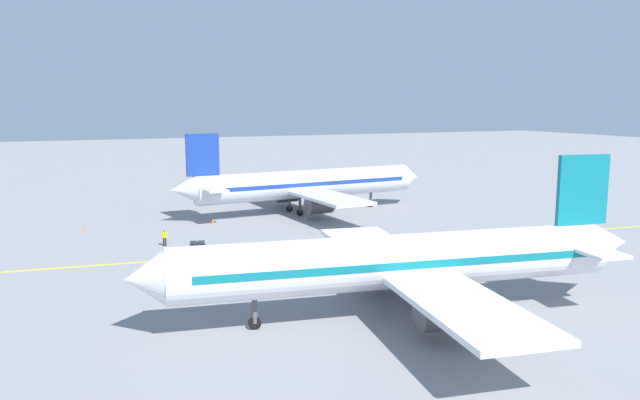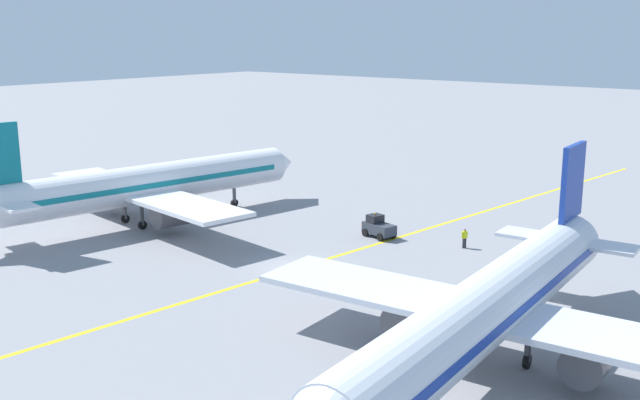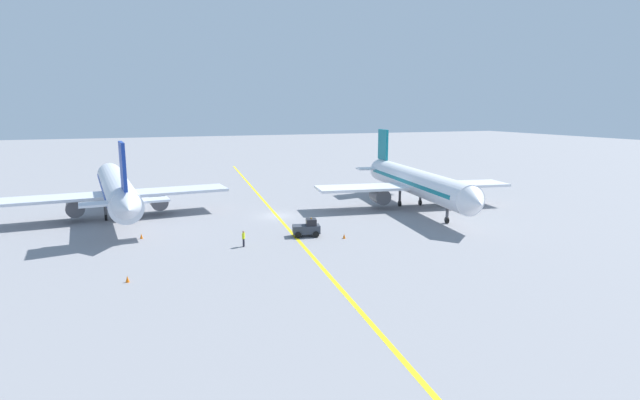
{
  "view_description": "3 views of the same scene",
  "coord_description": "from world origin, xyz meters",
  "px_view_note": "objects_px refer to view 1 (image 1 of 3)",
  "views": [
    {
      "loc": [
        54.83,
        -22.81,
        14.24
      ],
      "look_at": [
        -1.33,
        1.11,
        4.67
      ],
      "focal_mm": 35.0,
      "sensor_mm": 36.0,
      "label": 1
    },
    {
      "loc": [
        -35.84,
        41.24,
        17.84
      ],
      "look_at": [
        0.2,
        -3.37,
        4.8
      ],
      "focal_mm": 42.0,
      "sensor_mm": 36.0,
      "label": 2
    },
    {
      "loc": [
        -17.86,
        -62.29,
        13.97
      ],
      "look_at": [
        5.12,
        -2.61,
        2.24
      ],
      "focal_mm": 28.0,
      "sensor_mm": 36.0,
      "label": 3
    }
  ],
  "objects_px": {
    "airplane_at_gate": "(305,185)",
    "traffic_cone_by_wingtip": "(178,271)",
    "ground_crew_worker": "(165,237)",
    "airplane_adjacent_stand": "(403,262)",
    "traffic_cone_near_nose": "(84,228)",
    "traffic_cone_mid_apron": "(213,221)",
    "baggage_tug_dark": "(198,252)"
  },
  "relations": [
    {
      "from": "ground_crew_worker",
      "to": "airplane_adjacent_stand",
      "type": "bearing_deg",
      "value": 22.66
    },
    {
      "from": "ground_crew_worker",
      "to": "traffic_cone_by_wingtip",
      "type": "xyz_separation_m",
      "value": [
        10.96,
        -0.71,
        -0.63
      ]
    },
    {
      "from": "baggage_tug_dark",
      "to": "airplane_adjacent_stand",
      "type": "bearing_deg",
      "value": 26.1
    },
    {
      "from": "traffic_cone_mid_apron",
      "to": "baggage_tug_dark",
      "type": "bearing_deg",
      "value": -17.53
    },
    {
      "from": "airplane_adjacent_stand",
      "to": "traffic_cone_near_nose",
      "type": "distance_m",
      "value": 42.81
    },
    {
      "from": "traffic_cone_near_nose",
      "to": "traffic_cone_mid_apron",
      "type": "bearing_deg",
      "value": 84.09
    },
    {
      "from": "airplane_adjacent_stand",
      "to": "baggage_tug_dark",
      "type": "distance_m",
      "value": 22.11
    },
    {
      "from": "ground_crew_worker",
      "to": "traffic_cone_by_wingtip",
      "type": "distance_m",
      "value": 11.01
    },
    {
      "from": "airplane_at_gate",
      "to": "airplane_adjacent_stand",
      "type": "xyz_separation_m",
      "value": [
        39.41,
        -8.65,
        0.0
      ]
    },
    {
      "from": "airplane_at_gate",
      "to": "traffic_cone_by_wingtip",
      "type": "xyz_separation_m",
      "value": [
        23.13,
        -20.73,
        -3.43
      ]
    },
    {
      "from": "ground_crew_worker",
      "to": "traffic_cone_by_wingtip",
      "type": "bearing_deg",
      "value": -3.7
    },
    {
      "from": "airplane_at_gate",
      "to": "airplane_adjacent_stand",
      "type": "height_order",
      "value": "same"
    },
    {
      "from": "traffic_cone_mid_apron",
      "to": "airplane_adjacent_stand",
      "type": "bearing_deg",
      "value": 6.47
    },
    {
      "from": "airplane_at_gate",
      "to": "ground_crew_worker",
      "type": "bearing_deg",
      "value": -58.71
    },
    {
      "from": "traffic_cone_near_nose",
      "to": "traffic_cone_by_wingtip",
      "type": "distance_m",
      "value": 23.08
    },
    {
      "from": "baggage_tug_dark",
      "to": "ground_crew_worker",
      "type": "relative_size",
      "value": 1.94
    },
    {
      "from": "airplane_at_gate",
      "to": "traffic_cone_by_wingtip",
      "type": "distance_m",
      "value": 31.25
    },
    {
      "from": "baggage_tug_dark",
      "to": "traffic_cone_near_nose",
      "type": "height_order",
      "value": "baggage_tug_dark"
    },
    {
      "from": "ground_crew_worker",
      "to": "traffic_cone_by_wingtip",
      "type": "height_order",
      "value": "ground_crew_worker"
    },
    {
      "from": "baggage_tug_dark",
      "to": "airplane_at_gate",
      "type": "bearing_deg",
      "value": 137.13
    },
    {
      "from": "airplane_at_gate",
      "to": "traffic_cone_near_nose",
      "type": "relative_size",
      "value": 64.63
    },
    {
      "from": "airplane_at_gate",
      "to": "traffic_cone_mid_apron",
      "type": "relative_size",
      "value": 64.63
    },
    {
      "from": "traffic_cone_mid_apron",
      "to": "traffic_cone_by_wingtip",
      "type": "bearing_deg",
      "value": -20.87
    },
    {
      "from": "baggage_tug_dark",
      "to": "traffic_cone_by_wingtip",
      "type": "distance_m",
      "value": 4.25
    },
    {
      "from": "airplane_adjacent_stand",
      "to": "traffic_cone_near_nose",
      "type": "bearing_deg",
      "value": -154.3
    },
    {
      "from": "airplane_at_gate",
      "to": "baggage_tug_dark",
      "type": "xyz_separation_m",
      "value": [
        19.71,
        -18.3,
        -2.81
      ]
    },
    {
      "from": "baggage_tug_dark",
      "to": "traffic_cone_by_wingtip",
      "type": "relative_size",
      "value": 5.93
    },
    {
      "from": "ground_crew_worker",
      "to": "traffic_cone_mid_apron",
      "type": "xyz_separation_m",
      "value": [
        -9.73,
        7.18,
        -0.63
      ]
    },
    {
      "from": "ground_crew_worker",
      "to": "traffic_cone_mid_apron",
      "type": "height_order",
      "value": "ground_crew_worker"
    },
    {
      "from": "airplane_adjacent_stand",
      "to": "traffic_cone_by_wingtip",
      "type": "relative_size",
      "value": 64.54
    },
    {
      "from": "airplane_at_gate",
      "to": "airplane_adjacent_stand",
      "type": "relative_size",
      "value": 1.0
    },
    {
      "from": "airplane_adjacent_stand",
      "to": "ground_crew_worker",
      "type": "bearing_deg",
      "value": -157.34
    }
  ]
}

